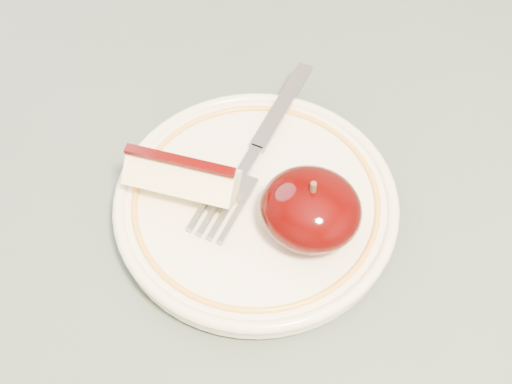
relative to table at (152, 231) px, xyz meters
The scene contains 5 objects.
table is the anchor object (origin of this frame).
plate 0.14m from the table, ahead, with size 0.20×0.20×0.02m.
apple_half 0.19m from the table, ahead, with size 0.07×0.07×0.05m.
apple_wedge 0.13m from the table, 10.89° to the right, with size 0.08×0.05×0.04m.
fork 0.14m from the table, 30.32° to the left, with size 0.03×0.18×0.00m.
Camera 1 is at (0.23, -0.24, 1.18)m, focal length 50.00 mm.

